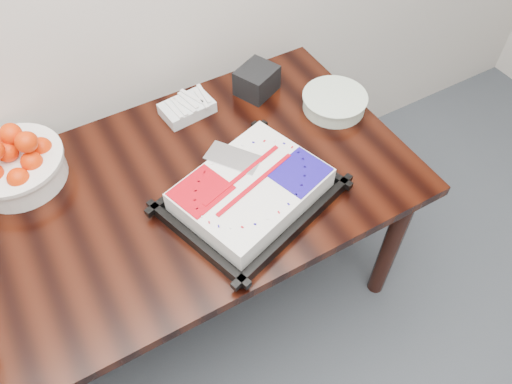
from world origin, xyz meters
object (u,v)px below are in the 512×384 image
plate_stack (334,102)px  napkin_box (257,81)px  table (151,217)px  tangerine_bowl (12,160)px  cake_tray (251,192)px

plate_stack → napkin_box: napkin_box is taller
table → tangerine_bowl: 0.48m
napkin_box → tangerine_bowl: bearing=179.5°
plate_stack → napkin_box: 0.31m
table → plate_stack: plate_stack is taller
table → tangerine_bowl: size_ratio=5.52×
cake_tray → tangerine_bowl: (-0.62, 0.47, 0.04)m
tangerine_bowl → napkin_box: (0.91, -0.01, -0.04)m
tangerine_bowl → plate_stack: size_ratio=1.33×
table → cake_tray: (0.30, -0.17, 0.13)m
tangerine_bowl → napkin_box: 0.91m
cake_tray → tangerine_bowl: bearing=142.9°
napkin_box → table: bearing=-153.1°
cake_tray → napkin_box: same height
tangerine_bowl → napkin_box: size_ratio=2.23×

